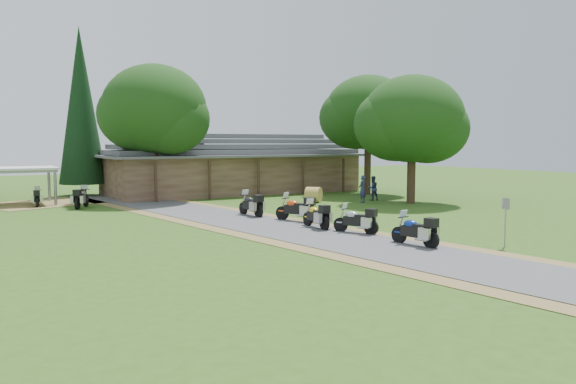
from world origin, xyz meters
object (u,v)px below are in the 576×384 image
motorcycle_carport_a (37,197)px  hay_bale (314,195)px  motorcycle_row_b (356,219)px  motorcycle_row_e (251,204)px  motorcycle_row_c (316,214)px  motorcycle_row_a (415,229)px  carport (10,186)px  motorcycle_carport_b (82,197)px  lodge (233,163)px  motorcycle_row_d (296,207)px

motorcycle_carport_a → hay_bale: size_ratio=1.71×
motorcycle_carport_a → hay_bale: motorcycle_carport_a is taller
motorcycle_row_b → motorcycle_row_e: bearing=-16.6°
motorcycle_row_c → motorcycle_row_a: bearing=-169.6°
carport → motorcycle_row_e: (11.10, -13.12, -0.53)m
motorcycle_row_c → motorcycle_carport_b: 16.65m
motorcycle_row_e → motorcycle_row_a: bearing=-177.6°
motorcycle_row_b → motorcycle_row_e: motorcycle_row_e is taller
motorcycle_row_a → hay_bale: 16.77m
motorcycle_carport_b → hay_bale: motorcycle_carport_b is taller
motorcycle_carport_b → motorcycle_carport_a: bearing=71.8°
lodge → motorcycle_row_b: lodge is taller
carport → motorcycle_row_e: carport is taller
lodge → motorcycle_row_a: lodge is taller
carport → hay_bale: size_ratio=5.37×
lodge → motorcycle_row_c: bearing=-104.2°
lodge → motorcycle_row_b: 22.74m
motorcycle_carport_a → motorcycle_carport_b: bearing=-128.7°
motorcycle_row_e → motorcycle_carport_a: bearing=35.6°
motorcycle_row_a → motorcycle_row_c: 5.94m
motorcycle_row_b → hay_bale: (5.71, 12.15, -0.13)m
carport → hay_bale: (18.12, -8.86, -0.71)m
motorcycle_row_c → hay_bale: bearing=-30.1°
lodge → motorcycle_row_e: (-5.68, -14.37, -1.75)m
motorcycle_carport_b → motorcycle_row_a: bearing=-127.7°
motorcycle_row_b → carport: bearing=4.5°
carport → motorcycle_carport_a: size_ratio=3.15×
carport → motorcycle_carport_b: bearing=-47.4°
motorcycle_row_c → motorcycle_row_d: 2.55m
carport → motorcycle_row_a: size_ratio=2.88×
motorcycle_row_d → motorcycle_carport_a: motorcycle_row_d is taller
motorcycle_row_b → motorcycle_row_d: bearing=-22.8°
motorcycle_row_b → motorcycle_carport_a: (-10.98, 19.30, -0.04)m
hay_bale → motorcycle_carport_a: bearing=156.8°
motorcycle_row_c → motorcycle_carport_a: 19.93m
motorcycle_row_b → motorcycle_row_c: bearing=-9.0°
motorcycle_row_a → motorcycle_carport_b: bearing=14.2°
carport → motorcycle_row_e: 17.20m
motorcycle_carport_a → motorcycle_row_c: bearing=-140.4°
motorcycle_row_b → motorcycle_carport_a: bearing=3.6°
motorcycle_row_b → motorcycle_carport_b: bearing=1.3°
motorcycle_row_c → carport: bearing=34.7°
lodge → motorcycle_carport_a: lodge is taller
carport → motorcycle_row_a: 27.66m
carport → motorcycle_row_c: size_ratio=2.89×
lodge → motorcycle_carport_a: bearing=-169.1°
motorcycle_row_c → hay_bale: motorcycle_row_c is taller
carport → lodge: bearing=5.2°
motorcycle_row_b → motorcycle_carport_b: motorcycle_carport_b is taller
motorcycle_row_a → motorcycle_row_d: 8.41m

